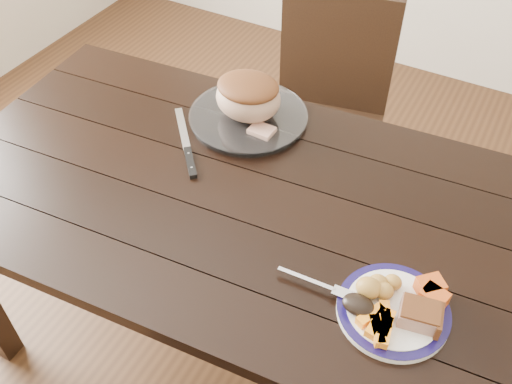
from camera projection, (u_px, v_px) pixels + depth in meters
The scene contains 15 objects.
ground at pixel (239, 338), 2.04m from camera, with size 4.00×4.00×0.00m, color #472B16.
dining_table at pixel (234, 214), 1.57m from camera, with size 1.66×1.02×0.75m.
chair_far at pixel (326, 108), 2.13m from camera, with size 0.49×0.50×0.93m.
dinner_plate at pixel (393, 311), 1.23m from camera, with size 0.24×0.24×0.02m, color white.
plate_rim at pixel (394, 309), 1.23m from camera, with size 0.24×0.24×0.02m, color #130D41.
serving_platter at pixel (248, 118), 1.71m from camera, with size 0.35×0.35×0.02m, color white.
pork_slice at pixel (420, 315), 1.19m from camera, with size 0.08×0.07×0.04m, color #AB7A68.
roasted_potatoes at pixel (378, 286), 1.24m from camera, with size 0.09×0.09×0.05m.
carrot_batons at pixel (380, 324), 1.18m from camera, with size 0.08×0.11×0.02m.
pumpkin_wedges at pixel (432, 293), 1.23m from camera, with size 0.08×0.09×0.04m.
dark_mushroom at pixel (358, 305), 1.21m from camera, with size 0.07×0.05×0.03m, color black.
fork at pixel (320, 285), 1.27m from camera, with size 0.18×0.03×0.00m.
roast_joint at pixel (248, 98), 1.66m from camera, with size 0.20×0.17×0.13m, color tan.
cut_slice at pixel (262, 131), 1.64m from camera, with size 0.07×0.06×0.02m, color tan.
carving_knife at pixel (188, 154), 1.60m from camera, with size 0.23×0.25×0.01m.
Camera 1 is at (0.56, -0.90, 1.81)m, focal length 40.00 mm.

